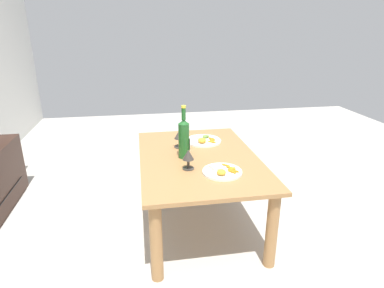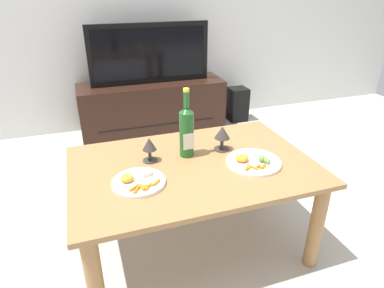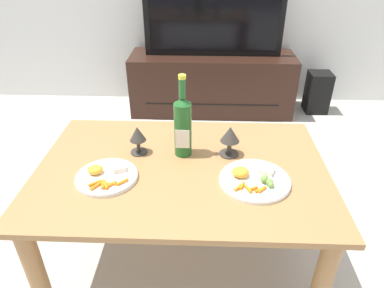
{
  "view_description": "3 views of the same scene",
  "coord_description": "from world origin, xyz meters",
  "px_view_note": "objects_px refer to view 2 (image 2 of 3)",
  "views": [
    {
      "loc": [
        -2.01,
        0.39,
        1.35
      ],
      "look_at": [
        -0.05,
        0.05,
        0.62
      ],
      "focal_mm": 30.23,
      "sensor_mm": 36.0,
      "label": 1
    },
    {
      "loc": [
        -0.47,
        -1.37,
        1.33
      ],
      "look_at": [
        0.01,
        0.04,
        0.6
      ],
      "focal_mm": 31.26,
      "sensor_mm": 36.0,
      "label": 2
    },
    {
      "loc": [
        0.09,
        -1.17,
        1.34
      ],
      "look_at": [
        0.04,
        0.06,
        0.59
      ],
      "focal_mm": 32.43,
      "sensor_mm": 36.0,
      "label": 3
    }
  ],
  "objects_px": {
    "dining_table": "(193,179)",
    "wine_bottle": "(187,130)",
    "tv_screen": "(150,54)",
    "dinner_plate_right": "(253,161)",
    "goblet_right": "(222,134)",
    "floor_speaker": "(237,104)",
    "tv_stand": "(153,108)",
    "dinner_plate_left": "(138,182)",
    "goblet_left": "(149,146)"
  },
  "relations": [
    {
      "from": "tv_screen",
      "to": "dinner_plate_right",
      "type": "relative_size",
      "value": 3.94
    },
    {
      "from": "dining_table",
      "to": "wine_bottle",
      "type": "height_order",
      "value": "wine_bottle"
    },
    {
      "from": "dining_table",
      "to": "wine_bottle",
      "type": "relative_size",
      "value": 3.32
    },
    {
      "from": "dining_table",
      "to": "dinner_plate_left",
      "type": "xyz_separation_m",
      "value": [
        -0.29,
        -0.09,
        0.1
      ]
    },
    {
      "from": "tv_screen",
      "to": "dinner_plate_right",
      "type": "bearing_deg",
      "value": -85.4
    },
    {
      "from": "dinner_plate_left",
      "to": "goblet_left",
      "type": "bearing_deg",
      "value": 63.5
    },
    {
      "from": "wine_bottle",
      "to": "goblet_left",
      "type": "xyz_separation_m",
      "value": [
        -0.2,
        0.0,
        -0.06
      ]
    },
    {
      "from": "dinner_plate_left",
      "to": "tv_stand",
      "type": "bearing_deg",
      "value": 75.56
    },
    {
      "from": "tv_screen",
      "to": "floor_speaker",
      "type": "xyz_separation_m",
      "value": [
        0.91,
        0.02,
        -0.58
      ]
    },
    {
      "from": "goblet_left",
      "to": "dinner_plate_right",
      "type": "bearing_deg",
      "value": -21.81
    },
    {
      "from": "tv_stand",
      "to": "goblet_right",
      "type": "distance_m",
      "value": 1.56
    },
    {
      "from": "floor_speaker",
      "to": "goblet_left",
      "type": "distance_m",
      "value": 2.02
    },
    {
      "from": "goblet_right",
      "to": "dining_table",
      "type": "bearing_deg",
      "value": -153.01
    },
    {
      "from": "wine_bottle",
      "to": "goblet_left",
      "type": "height_order",
      "value": "wine_bottle"
    },
    {
      "from": "tv_screen",
      "to": "floor_speaker",
      "type": "relative_size",
      "value": 3.13
    },
    {
      "from": "tv_stand",
      "to": "dinner_plate_right",
      "type": "relative_size",
      "value": 4.89
    },
    {
      "from": "tv_screen",
      "to": "dinner_plate_left",
      "type": "distance_m",
      "value": 1.77
    },
    {
      "from": "tv_screen",
      "to": "goblet_right",
      "type": "relative_size",
      "value": 8.01
    },
    {
      "from": "tv_stand",
      "to": "wine_bottle",
      "type": "height_order",
      "value": "wine_bottle"
    },
    {
      "from": "dinner_plate_left",
      "to": "tv_screen",
      "type": "bearing_deg",
      "value": 75.54
    },
    {
      "from": "tv_screen",
      "to": "dinner_plate_left",
      "type": "relative_size",
      "value": 4.47
    },
    {
      "from": "floor_speaker",
      "to": "goblet_left",
      "type": "relative_size",
      "value": 2.72
    },
    {
      "from": "tv_stand",
      "to": "floor_speaker",
      "type": "relative_size",
      "value": 3.88
    },
    {
      "from": "wine_bottle",
      "to": "dinner_plate_right",
      "type": "bearing_deg",
      "value": -33.93
    },
    {
      "from": "tv_stand",
      "to": "goblet_left",
      "type": "height_order",
      "value": "goblet_left"
    },
    {
      "from": "floor_speaker",
      "to": "dinner_plate_left",
      "type": "bearing_deg",
      "value": -128.35
    },
    {
      "from": "tv_screen",
      "to": "dinner_plate_left",
      "type": "bearing_deg",
      "value": -104.46
    },
    {
      "from": "tv_stand",
      "to": "wine_bottle",
      "type": "distance_m",
      "value": 1.58
    },
    {
      "from": "tv_screen",
      "to": "dinner_plate_right",
      "type": "xyz_separation_m",
      "value": [
        0.14,
        -1.7,
        -0.23
      ]
    },
    {
      "from": "tv_screen",
      "to": "goblet_left",
      "type": "height_order",
      "value": "tv_screen"
    },
    {
      "from": "tv_stand",
      "to": "floor_speaker",
      "type": "xyz_separation_m",
      "value": [
        0.91,
        0.02,
        -0.07
      ]
    },
    {
      "from": "dinner_plate_left",
      "to": "dinner_plate_right",
      "type": "bearing_deg",
      "value": 0.02
    },
    {
      "from": "goblet_left",
      "to": "dinner_plate_right",
      "type": "distance_m",
      "value": 0.52
    },
    {
      "from": "dining_table",
      "to": "tv_screen",
      "type": "xyz_separation_m",
      "value": [
        0.15,
        1.61,
        0.33
      ]
    },
    {
      "from": "wine_bottle",
      "to": "goblet_left",
      "type": "distance_m",
      "value": 0.2
    },
    {
      "from": "dining_table",
      "to": "dinner_plate_left",
      "type": "bearing_deg",
      "value": -162.56
    },
    {
      "from": "goblet_left",
      "to": "dinner_plate_right",
      "type": "relative_size",
      "value": 0.46
    },
    {
      "from": "dining_table",
      "to": "goblet_left",
      "type": "height_order",
      "value": "goblet_left"
    },
    {
      "from": "floor_speaker",
      "to": "dinner_plate_left",
      "type": "height_order",
      "value": "dinner_plate_left"
    },
    {
      "from": "goblet_right",
      "to": "wine_bottle",
      "type": "bearing_deg",
      "value": -179.66
    },
    {
      "from": "goblet_right",
      "to": "dinner_plate_right",
      "type": "relative_size",
      "value": 0.49
    },
    {
      "from": "floor_speaker",
      "to": "goblet_right",
      "type": "xyz_separation_m",
      "value": [
        -0.86,
        -1.53,
        0.43
      ]
    },
    {
      "from": "tv_screen",
      "to": "floor_speaker",
      "type": "height_order",
      "value": "tv_screen"
    },
    {
      "from": "tv_screen",
      "to": "floor_speaker",
      "type": "bearing_deg",
      "value": 1.3
    },
    {
      "from": "goblet_left",
      "to": "dinner_plate_left",
      "type": "relative_size",
      "value": 0.52
    },
    {
      "from": "dining_table",
      "to": "dinner_plate_left",
      "type": "relative_size",
      "value": 4.91
    },
    {
      "from": "tv_stand",
      "to": "goblet_right",
      "type": "height_order",
      "value": "goblet_right"
    },
    {
      "from": "goblet_right",
      "to": "dinner_plate_right",
      "type": "xyz_separation_m",
      "value": [
        0.09,
        -0.19,
        -0.08
      ]
    },
    {
      "from": "floor_speaker",
      "to": "dinner_plate_right",
      "type": "height_order",
      "value": "dinner_plate_right"
    },
    {
      "from": "tv_screen",
      "to": "wine_bottle",
      "type": "bearing_deg",
      "value": -95.55
    }
  ]
}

